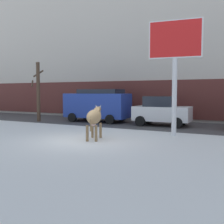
{
  "coord_description": "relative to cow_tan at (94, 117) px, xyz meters",
  "views": [
    {
      "loc": [
        6.5,
        -9.69,
        2.12
      ],
      "look_at": [
        0.14,
        2.49,
        1.1
      ],
      "focal_mm": 43.04,
      "sensor_mm": 36.0,
      "label": 1
    }
  ],
  "objects": [
    {
      "name": "cow_tan",
      "position": [
        0.0,
        0.0,
        0.0
      ],
      "size": [
        1.02,
        1.93,
        1.54
      ],
      "color": "tan",
      "rests_on": "ground"
    },
    {
      "name": "pedestrian_by_cars",
      "position": [
        -8.23,
        9.47,
        -0.11
      ],
      "size": [
        0.36,
        0.24,
        1.73
      ],
      "color": "#282833",
      "rests_on": "ground"
    },
    {
      "name": "road_strip",
      "position": [
        -0.26,
        6.51,
        -0.99
      ],
      "size": [
        60.0,
        5.6,
        0.01
      ],
      "primitive_type": "cube",
      "color": "#423F3F",
      "rests_on": "ground"
    },
    {
      "name": "billboard",
      "position": [
        2.89,
        2.71,
        3.32
      ],
      "size": [
        2.52,
        0.52,
        5.56
      ],
      "color": "silver",
      "rests_on": "ground"
    },
    {
      "name": "car_blue_van",
      "position": [
        -3.54,
        6.25,
        0.25
      ],
      "size": [
        4.65,
        2.21,
        2.32
      ],
      "color": "#233D9E",
      "rests_on": "ground"
    },
    {
      "name": "pedestrian_far_left",
      "position": [
        -8.15,
        9.47,
        -0.11
      ],
      "size": [
        0.36,
        0.24,
        1.73
      ],
      "color": "#282833",
      "rests_on": "ground"
    },
    {
      "name": "car_white_hatchback",
      "position": [
        1.21,
        6.14,
        -0.07
      ],
      "size": [
        3.54,
        1.99,
        1.86
      ],
      "color": "white",
      "rests_on": "ground"
    },
    {
      "name": "pedestrian_near_billboard",
      "position": [
        -3.65,
        9.47,
        -0.11
      ],
      "size": [
        0.36,
        0.24,
        1.73
      ],
      "color": "#282833",
      "rests_on": "ground"
    },
    {
      "name": "bare_tree_left_lot",
      "position": [
        -7.45,
        4.44,
        1.21
      ],
      "size": [
        0.75,
        1.18,
        4.25
      ],
      "color": "#4C3828",
      "rests_on": "ground"
    },
    {
      "name": "ground_plane",
      "position": [
        -0.26,
        -0.56,
        -0.99
      ],
      "size": [
        120.0,
        120.0,
        0.0
      ],
      "primitive_type": "plane",
      "color": "white"
    },
    {
      "name": "building_facade",
      "position": [
        -0.26,
        12.07,
        5.49
      ],
      "size": [
        44.0,
        6.1,
        13.0
      ],
      "color": "beige",
      "rests_on": "ground"
    }
  ]
}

